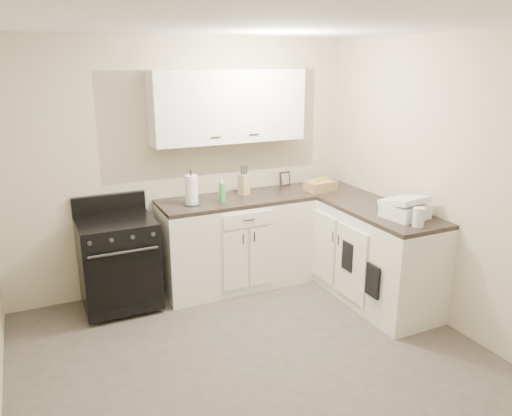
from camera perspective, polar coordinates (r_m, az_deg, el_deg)
name	(u,v)px	position (r m, az deg, el deg)	size (l,w,h in m)	color
floor	(262,369)	(4.02, 0.70, -17.96)	(3.60, 3.60, 0.00)	#473F38
ceiling	(264,23)	(3.32, 0.86, 20.40)	(3.60, 3.60, 0.00)	white
wall_back	(185,166)	(5.09, -8.14, 4.78)	(3.60, 3.60, 0.00)	beige
wall_right	(455,187)	(4.52, 21.75, 2.25)	(3.60, 3.60, 0.00)	beige
wall_front	(469,341)	(2.13, 23.12, -13.79)	(3.60, 3.60, 0.00)	beige
base_cabinets_back	(236,243)	(5.19, -2.29, -4.07)	(1.55, 0.60, 0.90)	silver
base_cabinets_right	(359,248)	(5.17, 11.68, -4.50)	(0.60, 1.90, 0.90)	silver
countertop_back	(236,200)	(5.04, -2.36, 0.93)	(1.55, 0.60, 0.04)	black
countertop_right	(362,203)	(5.02, 11.99, 0.51)	(0.60, 1.90, 0.04)	black
upper_cabinets	(228,106)	(5.01, -3.16, 11.55)	(1.55, 0.30, 0.70)	white
stove	(119,263)	(4.85, -15.41, -6.05)	(0.69, 0.59, 0.83)	black
knife_block	(244,185)	(5.13, -1.39, 2.69)	(0.10, 0.09, 0.21)	tan
paper_towel	(192,190)	(4.81, -7.38, 2.06)	(0.12, 0.12, 0.29)	white
soap_bottle	(222,193)	(4.85, -3.90, 1.73)	(0.06, 0.06, 0.19)	green
picture_frame	(285,179)	(5.51, 3.34, 3.36)	(0.13, 0.02, 0.16)	black
wicker_basket	(320,186)	(5.34, 7.37, 2.53)	(0.31, 0.21, 0.10)	#A7794F
countertop_grill	(405,211)	(4.58, 16.67, -0.31)	(0.34, 0.31, 0.12)	white
glass_jar	(419,217)	(4.37, 18.09, -1.00)	(0.10, 0.10, 0.16)	silver
oven_mitt_near	(373,281)	(4.53, 13.19, -8.11)	(0.02, 0.17, 0.29)	black
oven_mitt_far	(348,256)	(4.77, 10.44, -5.45)	(0.02, 0.16, 0.28)	black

